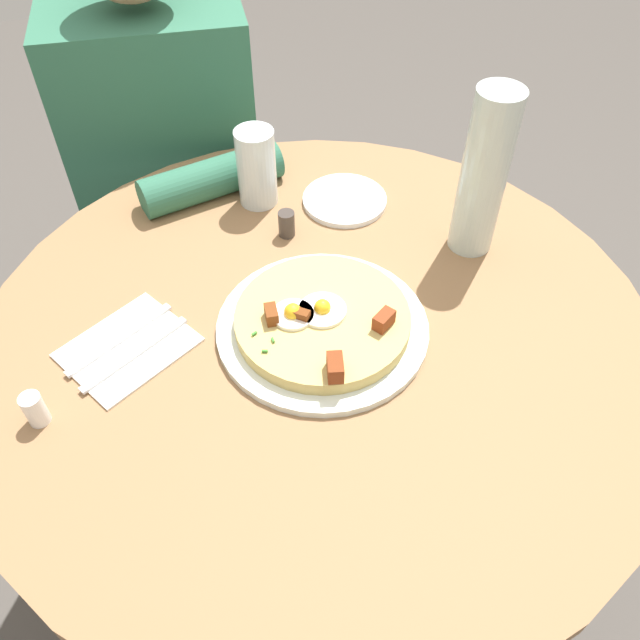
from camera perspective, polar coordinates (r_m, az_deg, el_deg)
ground_plane at (r=1.57m, az=-0.14°, el=-18.09°), size 6.00×6.00×0.00m
dining_table at (r=1.10m, az=-0.19°, el=-6.44°), size 1.01×1.01×0.70m
person_seated at (r=1.56m, az=-12.45°, el=10.24°), size 0.41×0.48×1.14m
pizza_plate at (r=0.96m, az=0.21°, el=-0.66°), size 0.31×0.31×0.01m
breakfast_pizza at (r=0.95m, az=0.18°, el=0.02°), size 0.26×0.26×0.05m
bread_plate at (r=1.19m, az=2.16°, el=10.40°), size 0.15×0.15×0.01m
napkin at (r=0.98m, az=-16.37°, el=-2.30°), size 0.22×0.21×0.00m
fork at (r=0.97m, az=-15.81°, el=-2.69°), size 0.15×0.11×0.00m
knife at (r=0.99m, az=-17.02°, el=-1.59°), size 0.15×0.11×0.00m
water_glass at (r=1.16m, az=-5.55°, el=13.08°), size 0.07×0.07×0.14m
water_bottle at (r=1.05m, az=14.07°, el=12.19°), size 0.07×0.07×0.28m
salt_shaker at (r=0.93m, az=-23.58°, el=-7.13°), size 0.03×0.03×0.05m
pepper_shaker at (r=1.11m, az=-2.93°, el=8.36°), size 0.03×0.03×0.05m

